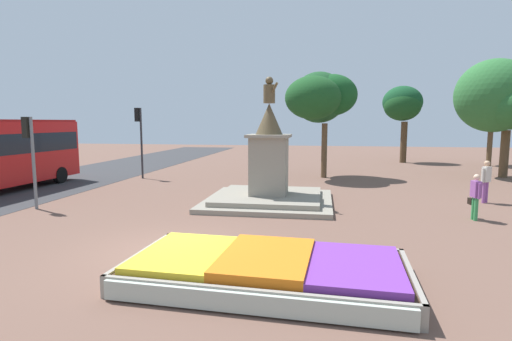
% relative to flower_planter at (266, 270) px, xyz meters
% --- Properties ---
extents(ground_plane, '(94.83, 94.83, 0.00)m').
position_rel_flower_planter_xyz_m(ground_plane, '(-2.89, 1.66, -0.27)').
color(ground_plane, brown).
extents(flower_planter, '(6.04, 3.40, 0.61)m').
position_rel_flower_planter_xyz_m(flower_planter, '(0.00, 0.00, 0.00)').
color(flower_planter, '#38281C').
rests_on(flower_planter, ground_plane).
extents(statue_monument, '(5.16, 5.16, 5.17)m').
position_rel_flower_planter_xyz_m(statue_monument, '(-1.04, 8.25, 0.79)').
color(statue_monument, gray).
rests_on(statue_monument, ground_plane).
extents(traffic_light_mid_block, '(0.42, 0.30, 3.56)m').
position_rel_flower_planter_xyz_m(traffic_light_mid_block, '(-9.91, 5.65, 2.22)').
color(traffic_light_mid_block, slate).
rests_on(traffic_light_mid_block, ground_plane).
extents(traffic_light_far_corner, '(0.41, 0.29, 4.18)m').
position_rel_flower_planter_xyz_m(traffic_light_far_corner, '(-9.57, 14.26, 2.63)').
color(traffic_light_far_corner, '#2D2D33').
rests_on(traffic_light_far_corner, ground_plane).
extents(pedestrian_with_handbag, '(0.26, 0.73, 1.60)m').
position_rel_flower_planter_xyz_m(pedestrian_with_handbag, '(6.33, 6.54, 0.62)').
color(pedestrian_with_handbag, '#338C4C').
rests_on(pedestrian_with_handbag, ground_plane).
extents(pedestrian_near_planter, '(0.46, 0.41, 1.78)m').
position_rel_flower_planter_xyz_m(pedestrian_near_planter, '(7.86, 9.76, 0.76)').
color(pedestrian_near_planter, '#8C4C99').
rests_on(pedestrian_near_planter, ground_plane).
extents(park_tree_far_left, '(5.40, 4.49, 7.09)m').
position_rel_flower_planter_xyz_m(park_tree_far_left, '(11.72, 18.12, 4.35)').
color(park_tree_far_left, brown).
rests_on(park_tree_far_left, ground_plane).
extents(park_tree_behind_statue, '(3.22, 2.95, 6.32)m').
position_rel_flower_planter_xyz_m(park_tree_behind_statue, '(7.61, 26.94, 4.52)').
color(park_tree_behind_statue, '#4C3823').
rests_on(park_tree_behind_statue, ground_plane).
extents(park_tree_street_side, '(4.25, 4.88, 6.41)m').
position_rel_flower_planter_xyz_m(park_tree_street_side, '(0.96, 16.63, 4.57)').
color(park_tree_street_side, brown).
rests_on(park_tree_street_side, ground_plane).
extents(park_tree_mid_canopy, '(4.47, 3.67, 7.02)m').
position_rel_flower_planter_xyz_m(park_tree_mid_canopy, '(13.72, 25.42, 4.64)').
color(park_tree_mid_canopy, brown).
rests_on(park_tree_mid_canopy, ground_plane).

